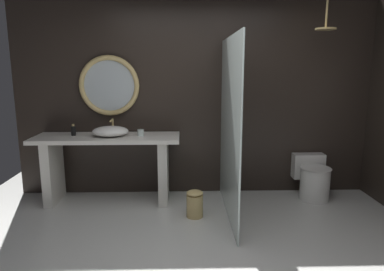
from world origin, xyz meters
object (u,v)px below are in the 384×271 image
(toilet, at_px, (313,178))
(waste_bin, at_px, (195,203))
(vessel_sink, at_px, (110,131))
(tumbler_cup, at_px, (141,133))
(soap_dispenser, at_px, (73,130))
(rain_shower_head, at_px, (326,26))
(round_wall_mirror, at_px, (109,86))

(toilet, bearing_deg, waste_bin, -160.17)
(vessel_sink, height_order, toilet, vessel_sink)
(tumbler_cup, relative_size, waste_bin, 0.26)
(soap_dispenser, height_order, rain_shower_head, rain_shower_head)
(round_wall_mirror, height_order, waste_bin, round_wall_mirror)
(vessel_sink, relative_size, round_wall_mirror, 0.57)
(vessel_sink, bearing_deg, rain_shower_head, -3.09)
(tumbler_cup, height_order, toilet, tumbler_cup)
(soap_dispenser, xyz_separation_m, toilet, (3.08, -0.00, -0.65))
(round_wall_mirror, distance_m, rain_shower_head, 2.73)
(waste_bin, bearing_deg, soap_dispenser, 159.33)
(waste_bin, bearing_deg, tumbler_cup, 141.88)
(soap_dispenser, bearing_deg, waste_bin, -20.67)
(round_wall_mirror, distance_m, toilet, 2.92)
(round_wall_mirror, bearing_deg, waste_bin, -36.40)
(toilet, bearing_deg, tumbler_cup, -178.67)
(tumbler_cup, xyz_separation_m, waste_bin, (0.66, -0.52, -0.74))
(vessel_sink, relative_size, rain_shower_head, 1.18)
(vessel_sink, distance_m, rain_shower_head, 2.85)
(soap_dispenser, bearing_deg, round_wall_mirror, 28.22)
(round_wall_mirror, relative_size, toilet, 1.32)
(tumbler_cup, bearing_deg, waste_bin, -38.12)
(soap_dispenser, distance_m, waste_bin, 1.78)
(vessel_sink, height_order, waste_bin, vessel_sink)
(vessel_sink, bearing_deg, tumbler_cup, 2.35)
(soap_dispenser, distance_m, round_wall_mirror, 0.73)
(toilet, bearing_deg, round_wall_mirror, 175.08)
(round_wall_mirror, bearing_deg, tumbler_cup, -33.58)
(tumbler_cup, relative_size, toilet, 0.14)
(soap_dispenser, relative_size, toilet, 0.24)
(tumbler_cup, distance_m, soap_dispenser, 0.85)
(toilet, relative_size, waste_bin, 1.88)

